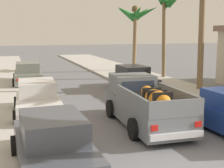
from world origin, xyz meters
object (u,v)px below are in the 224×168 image
at_px(car_left_near, 133,79).
at_px(car_right_near, 28,74).
at_px(palm_tree_left_back, 135,16).
at_px(pickup_truck, 144,104).
at_px(car_right_mid, 37,100).
at_px(car_left_mid, 53,145).

distance_m(car_left_near, car_right_near, 7.49).
height_order(car_left_near, palm_tree_left_back, palm_tree_left_back).
bearing_deg(car_right_near, pickup_truck, -71.55).
height_order(pickup_truck, car_right_near, pickup_truck).
bearing_deg(car_right_near, car_right_mid, -90.69).
bearing_deg(palm_tree_left_back, car_left_near, -112.80).
bearing_deg(car_left_near, pickup_truck, -108.54).
height_order(car_right_near, palm_tree_left_back, palm_tree_left_back).
height_order(car_left_near, car_right_mid, same).
relative_size(car_right_near, car_right_mid, 1.00).
relative_size(car_right_mid, palm_tree_left_back, 0.72).
distance_m(car_left_near, car_right_mid, 7.55).
bearing_deg(pickup_truck, car_right_mid, 145.32).
bearing_deg(car_right_mid, car_right_near, 89.31).
relative_size(car_left_near, car_left_mid, 1.00).
distance_m(pickup_truck, palm_tree_left_back, 17.44).
distance_m(car_left_mid, palm_tree_left_back, 21.84).
xyz_separation_m(car_left_near, car_left_mid, (-6.33, -10.06, 0.00)).
bearing_deg(palm_tree_left_back, car_left_mid, -117.99).
bearing_deg(car_right_mid, car_left_near, 34.61).
height_order(car_right_mid, palm_tree_left_back, palm_tree_left_back).
relative_size(car_left_near, car_right_near, 0.99).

